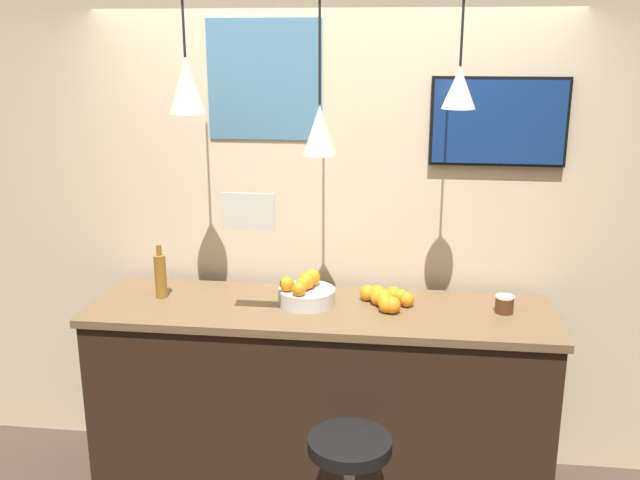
% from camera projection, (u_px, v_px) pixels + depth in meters
% --- Properties ---
extents(back_wall, '(8.00, 0.06, 2.90)m').
position_uv_depth(back_wall, '(330.00, 210.00, 3.88)').
color(back_wall, beige).
rests_on(back_wall, ground_plane).
extents(service_counter, '(2.33, 0.65, 1.05)m').
position_uv_depth(service_counter, '(320.00, 401.00, 3.71)').
color(service_counter, black).
rests_on(service_counter, ground_plane).
extents(bar_stool, '(0.39, 0.39, 0.67)m').
position_uv_depth(bar_stool, '(349.00, 480.00, 3.17)').
color(bar_stool, '#B7B7BC').
rests_on(bar_stool, ground_plane).
extents(fruit_bowl, '(0.29, 0.29, 0.17)m').
position_uv_depth(fruit_bowl, '(306.00, 293.00, 3.60)').
color(fruit_bowl, beige).
rests_on(fruit_bowl, service_counter).
extents(orange_pile, '(0.28, 0.26, 0.09)m').
position_uv_depth(orange_pile, '(386.00, 298.00, 3.57)').
color(orange_pile, orange).
rests_on(orange_pile, service_counter).
extents(juice_bottle, '(0.06, 0.06, 0.29)m').
position_uv_depth(juice_bottle, '(160.00, 275.00, 3.67)').
color(juice_bottle, olive).
rests_on(juice_bottle, service_counter).
extents(spread_jar, '(0.09, 0.09, 0.09)m').
position_uv_depth(spread_jar, '(504.00, 304.00, 3.49)').
color(spread_jar, '#562D19').
rests_on(spread_jar, service_counter).
extents(pendant_lamp_left, '(0.18, 0.18, 0.79)m').
position_uv_depth(pendant_lamp_left, '(186.00, 85.00, 3.34)').
color(pendant_lamp_left, black).
extents(pendant_lamp_middle, '(0.16, 0.16, 0.98)m').
position_uv_depth(pendant_lamp_middle, '(320.00, 129.00, 3.31)').
color(pendant_lamp_middle, black).
extents(pendant_lamp_right, '(0.15, 0.15, 0.76)m').
position_uv_depth(pendant_lamp_right, '(459.00, 86.00, 3.19)').
color(pendant_lamp_right, black).
extents(mounted_tv, '(0.68, 0.04, 0.45)m').
position_uv_depth(mounted_tv, '(499.00, 122.00, 3.59)').
color(mounted_tv, black).
extents(hanging_menu_board, '(0.24, 0.01, 0.17)m').
position_uv_depth(hanging_menu_board, '(249.00, 211.00, 3.22)').
color(hanging_menu_board, silver).
extents(wall_poster, '(0.60, 0.01, 0.62)m').
position_uv_depth(wall_poster, '(264.00, 80.00, 3.69)').
color(wall_poster, teal).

